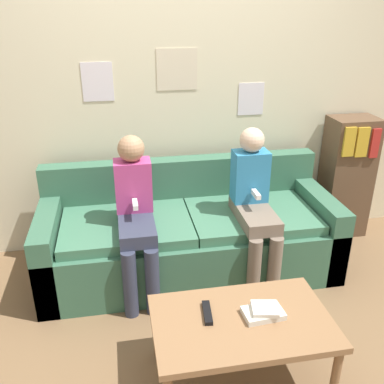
% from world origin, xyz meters
% --- Properties ---
extents(ground_plane, '(10.00, 10.00, 0.00)m').
position_xyz_m(ground_plane, '(0.00, 0.00, 0.00)').
color(ground_plane, brown).
extents(wall_back, '(8.00, 0.07, 2.60)m').
position_xyz_m(wall_back, '(-0.00, 1.02, 1.30)').
color(wall_back, beige).
rests_on(wall_back, ground_plane).
extents(couch, '(2.08, 0.81, 0.76)m').
position_xyz_m(couch, '(0.00, 0.52, 0.27)').
color(couch, '#38664C').
rests_on(couch, ground_plane).
extents(coffee_table, '(0.90, 0.56, 0.38)m').
position_xyz_m(coffee_table, '(0.08, -0.55, 0.34)').
color(coffee_table, '#8E6642').
rests_on(coffee_table, ground_plane).
extents(person_left, '(0.24, 0.56, 1.07)m').
position_xyz_m(person_left, '(-0.38, 0.33, 0.60)').
color(person_left, '#33384C').
rests_on(person_left, ground_plane).
extents(person_right, '(0.24, 0.56, 1.08)m').
position_xyz_m(person_right, '(0.42, 0.33, 0.60)').
color(person_right, '#756656').
rests_on(person_right, ground_plane).
extents(tv_remote, '(0.06, 0.17, 0.02)m').
position_xyz_m(tv_remote, '(-0.08, -0.48, 0.39)').
color(tv_remote, black).
rests_on(tv_remote, coffee_table).
extents(book_stack, '(0.21, 0.14, 0.05)m').
position_xyz_m(book_stack, '(0.20, -0.54, 0.41)').
color(book_stack, silver).
rests_on(book_stack, coffee_table).
extents(bookshelf, '(0.37, 0.29, 1.01)m').
position_xyz_m(bookshelf, '(1.39, 0.83, 0.51)').
color(bookshelf, brown).
rests_on(bookshelf, ground_plane).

